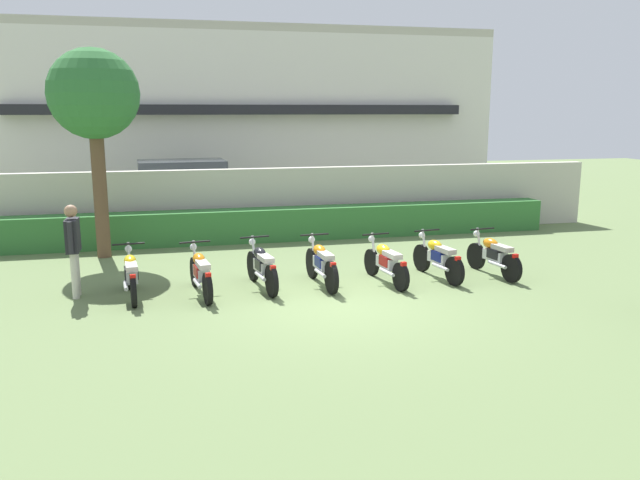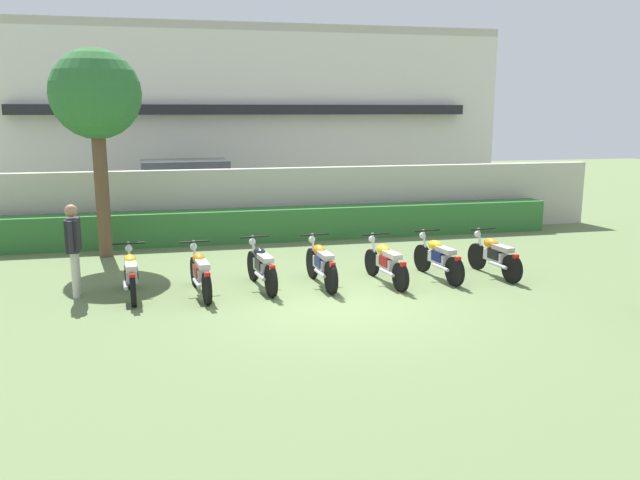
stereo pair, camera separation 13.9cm
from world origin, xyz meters
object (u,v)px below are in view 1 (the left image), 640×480
parked_car (188,190)px  motorcycle_in_row_6 (494,255)px  motorcycle_in_row_0 (131,274)px  motorcycle_in_row_2 (262,266)px  motorcycle_in_row_1 (200,272)px  motorcycle_in_row_5 (438,257)px  motorcycle_in_row_3 (321,263)px  motorcycle_in_row_4 (386,262)px  inspector_person (73,242)px  tree_near_inspector (94,97)px

parked_car → motorcycle_in_row_6: size_ratio=2.57×
motorcycle_in_row_0 → motorcycle_in_row_2: size_ratio=0.97×
parked_car → motorcycle_in_row_1: (-0.09, -8.96, -0.49)m
parked_car → motorcycle_in_row_5: (4.79, -8.85, -0.49)m
parked_car → motorcycle_in_row_3: size_ratio=2.45×
motorcycle_in_row_2 → motorcycle_in_row_3: motorcycle_in_row_3 is taller
motorcycle_in_row_1 → motorcycle_in_row_4: motorcycle_in_row_1 is taller
motorcycle_in_row_1 → motorcycle_in_row_4: size_ratio=1.02×
motorcycle_in_row_4 → motorcycle_in_row_5: 1.18m
motorcycle_in_row_0 → inspector_person: (-1.01, 0.30, 0.60)m
tree_near_inspector → motorcycle_in_row_1: size_ratio=2.54×
motorcycle_in_row_2 → inspector_person: (-3.48, 0.24, 0.59)m
motorcycle_in_row_3 → motorcycle_in_row_6: 3.74m
motorcycle_in_row_1 → inspector_person: size_ratio=1.09×
tree_near_inspector → inspector_person: tree_near_inspector is taller
motorcycle_in_row_1 → parked_car: bearing=-8.0°
tree_near_inspector → motorcycle_in_row_6: tree_near_inspector is taller
motorcycle_in_row_3 → parked_car: bearing=10.1°
motorcycle_in_row_4 → motorcycle_in_row_5: bearing=-92.6°
motorcycle_in_row_0 → motorcycle_in_row_1: size_ratio=0.96×
parked_car → motorcycle_in_row_6: (6.03, -8.92, -0.49)m
tree_near_inspector → motorcycle_in_row_3: (4.46, -3.70, -3.28)m
tree_near_inspector → motorcycle_in_row_6: 9.61m
motorcycle_in_row_1 → motorcycle_in_row_5: 4.88m
motorcycle_in_row_1 → motorcycle_in_row_3: bearing=-94.6°
motorcycle_in_row_5 → inspector_person: inspector_person is taller
motorcycle_in_row_1 → motorcycle_in_row_4: bearing=-97.3°
motorcycle_in_row_0 → motorcycle_in_row_6: size_ratio=1.03×
inspector_person → motorcycle_in_row_4: bearing=-4.0°
parked_car → motorcycle_in_row_0: bearing=-101.9°
motorcycle_in_row_1 → motorcycle_in_row_2: (1.19, 0.18, 0.01)m
parked_car → tree_near_inspector: bearing=-116.0°
tree_near_inspector → motorcycle_in_row_6: (8.19, -3.78, -3.30)m
tree_near_inspector → inspector_person: size_ratio=2.77×
motorcycle_in_row_2 → motorcycle_in_row_6: (4.92, -0.14, -0.01)m
parked_car → motorcycle_in_row_2: (1.10, -8.78, -0.49)m
motorcycle_in_row_4 → inspector_person: inspector_person is taller
tree_near_inspector → motorcycle_in_row_1: (2.08, -3.82, -3.30)m
motorcycle_in_row_3 → motorcycle_in_row_5: 2.49m
tree_near_inspector → motorcycle_in_row_5: (6.95, -3.71, -3.30)m
motorcycle_in_row_0 → motorcycle_in_row_4: 4.97m
motorcycle_in_row_1 → motorcycle_in_row_0: bearing=77.1°
motorcycle_in_row_3 → inspector_person: 4.71m
motorcycle_in_row_2 → motorcycle_in_row_3: size_ratio=1.00×
motorcycle_in_row_1 → motorcycle_in_row_3: size_ratio=1.02×
motorcycle_in_row_0 → motorcycle_in_row_5: (6.14, -0.01, -0.00)m
motorcycle_in_row_4 → motorcycle_in_row_6: bearing=-96.7°
motorcycle_in_row_3 → motorcycle_in_row_1: bearing=88.4°
motorcycle_in_row_6 → motorcycle_in_row_3: bearing=80.5°
motorcycle_in_row_4 → motorcycle_in_row_5: (1.18, 0.10, 0.01)m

